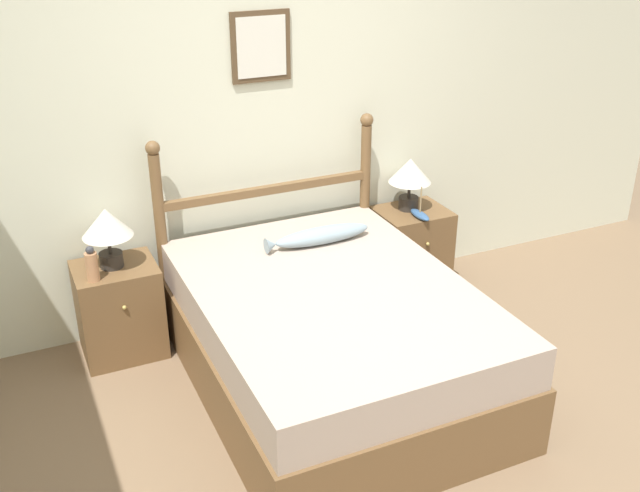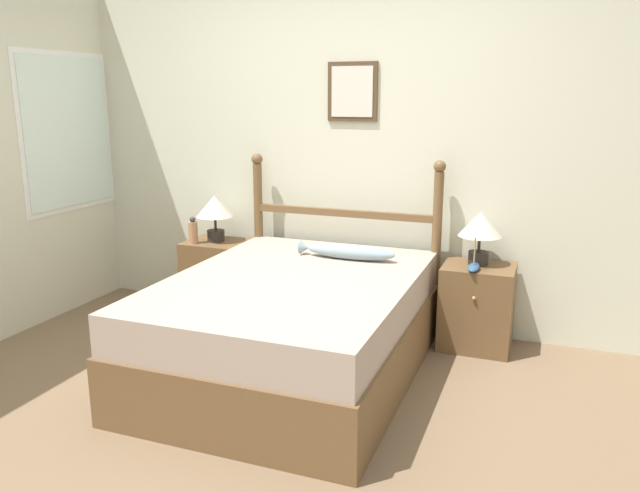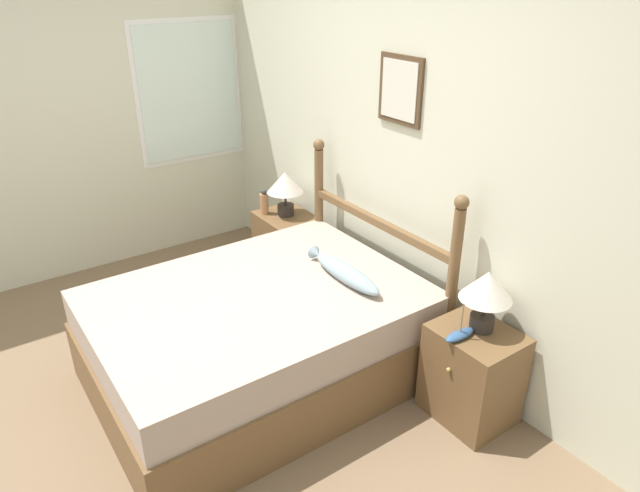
{
  "view_description": "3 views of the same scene",
  "coord_description": "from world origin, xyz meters",
  "px_view_note": "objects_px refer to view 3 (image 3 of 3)",
  "views": [
    {
      "loc": [
        -1.5,
        -2.41,
        2.48
      ],
      "look_at": [
        0.06,
        0.99,
        0.7
      ],
      "focal_mm": 42.0,
      "sensor_mm": 36.0,
      "label": 1
    },
    {
      "loc": [
        1.38,
        -2.54,
        1.65
      ],
      "look_at": [
        0.03,
        0.99,
        0.73
      ],
      "focal_mm": 35.0,
      "sensor_mm": 36.0,
      "label": 2
    },
    {
      "loc": [
        2.55,
        -0.67,
        2.32
      ],
      "look_at": [
        0.03,
        1.1,
        0.81
      ],
      "focal_mm": 32.0,
      "sensor_mm": 36.0,
      "label": 3
    }
  ],
  "objects_px": {
    "table_lamp_left": "(285,185)",
    "fish_pillow": "(345,272)",
    "bed": "(258,337)",
    "nightstand_right": "(472,374)",
    "table_lamp_right": "(487,289)",
    "bottle": "(264,203)",
    "model_boat": "(460,334)",
    "nightstand_left": "(287,247)"
  },
  "relations": [
    {
      "from": "table_lamp_left",
      "to": "fish_pillow",
      "type": "distance_m",
      "value": 1.2
    },
    {
      "from": "bed",
      "to": "nightstand_right",
      "type": "xyz_separation_m",
      "value": [
        0.98,
        0.81,
        -0.02
      ]
    },
    {
      "from": "bed",
      "to": "table_lamp_right",
      "type": "relative_size",
      "value": 5.42
    },
    {
      "from": "nightstand_right",
      "to": "bottle",
      "type": "bearing_deg",
      "value": -176.79
    },
    {
      "from": "table_lamp_left",
      "to": "bottle",
      "type": "relative_size",
      "value": 1.72
    },
    {
      "from": "bottle",
      "to": "model_boat",
      "type": "bearing_deg",
      "value": -0.17
    },
    {
      "from": "bed",
      "to": "table_lamp_right",
      "type": "bearing_deg",
      "value": 41.4
    },
    {
      "from": "model_boat",
      "to": "nightstand_left",
      "type": "bearing_deg",
      "value": 176.36
    },
    {
      "from": "nightstand_left",
      "to": "bottle",
      "type": "bearing_deg",
      "value": -137.74
    },
    {
      "from": "bed",
      "to": "nightstand_left",
      "type": "height_order",
      "value": "bed"
    },
    {
      "from": "bottle",
      "to": "model_boat",
      "type": "relative_size",
      "value": 0.95
    },
    {
      "from": "nightstand_right",
      "to": "bottle",
      "type": "relative_size",
      "value": 2.76
    },
    {
      "from": "table_lamp_left",
      "to": "model_boat",
      "type": "relative_size",
      "value": 1.64
    },
    {
      "from": "bed",
      "to": "nightstand_left",
      "type": "distance_m",
      "value": 1.27
    },
    {
      "from": "model_boat",
      "to": "fish_pillow",
      "type": "height_order",
      "value": "model_boat"
    },
    {
      "from": "nightstand_right",
      "to": "table_lamp_left",
      "type": "bearing_deg",
      "value": 179.81
    },
    {
      "from": "bed",
      "to": "table_lamp_right",
      "type": "distance_m",
      "value": 1.38
    },
    {
      "from": "bed",
      "to": "model_boat",
      "type": "distance_m",
      "value": 1.21
    },
    {
      "from": "table_lamp_right",
      "to": "bottle",
      "type": "xyz_separation_m",
      "value": [
        -2.07,
        -0.15,
        -0.15
      ]
    },
    {
      "from": "nightstand_right",
      "to": "model_boat",
      "type": "distance_m",
      "value": 0.33
    },
    {
      "from": "table_lamp_right",
      "to": "model_boat",
      "type": "height_order",
      "value": "table_lamp_right"
    },
    {
      "from": "bottle",
      "to": "table_lamp_right",
      "type": "bearing_deg",
      "value": 4.23
    },
    {
      "from": "nightstand_left",
      "to": "table_lamp_left",
      "type": "height_order",
      "value": "table_lamp_left"
    },
    {
      "from": "bed",
      "to": "bottle",
      "type": "relative_size",
      "value": 9.33
    },
    {
      "from": "table_lamp_right",
      "to": "model_boat",
      "type": "relative_size",
      "value": 1.64
    },
    {
      "from": "table_lamp_left",
      "to": "nightstand_right",
      "type": "bearing_deg",
      "value": -0.19
    },
    {
      "from": "table_lamp_right",
      "to": "bed",
      "type": "bearing_deg",
      "value": -138.6
    },
    {
      "from": "nightstand_right",
      "to": "table_lamp_right",
      "type": "distance_m",
      "value": 0.53
    },
    {
      "from": "nightstand_right",
      "to": "table_lamp_left",
      "type": "relative_size",
      "value": 1.6
    },
    {
      "from": "nightstand_left",
      "to": "bottle",
      "type": "distance_m",
      "value": 0.41
    },
    {
      "from": "bottle",
      "to": "fish_pillow",
      "type": "bearing_deg",
      "value": -7.61
    },
    {
      "from": "bottle",
      "to": "nightstand_left",
      "type": "bearing_deg",
      "value": 42.26
    },
    {
      "from": "table_lamp_right",
      "to": "bottle",
      "type": "height_order",
      "value": "table_lamp_right"
    },
    {
      "from": "fish_pillow",
      "to": "bottle",
      "type": "bearing_deg",
      "value": 172.39
    },
    {
      "from": "table_lamp_right",
      "to": "model_boat",
      "type": "xyz_separation_m",
      "value": [
        -0.01,
        -0.16,
        -0.22
      ]
    },
    {
      "from": "table_lamp_left",
      "to": "nightstand_left",
      "type": "bearing_deg",
      "value": -39.79
    },
    {
      "from": "bed",
      "to": "fish_pillow",
      "type": "distance_m",
      "value": 0.66
    },
    {
      "from": "bottle",
      "to": "fish_pillow",
      "type": "relative_size",
      "value": 0.31
    },
    {
      "from": "table_lamp_right",
      "to": "fish_pillow",
      "type": "height_order",
      "value": "table_lamp_right"
    },
    {
      "from": "nightstand_left",
      "to": "nightstand_right",
      "type": "height_order",
      "value": "same"
    },
    {
      "from": "table_lamp_right",
      "to": "bottle",
      "type": "distance_m",
      "value": 2.08
    },
    {
      "from": "nightstand_left",
      "to": "nightstand_right",
      "type": "relative_size",
      "value": 1.0
    }
  ]
}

